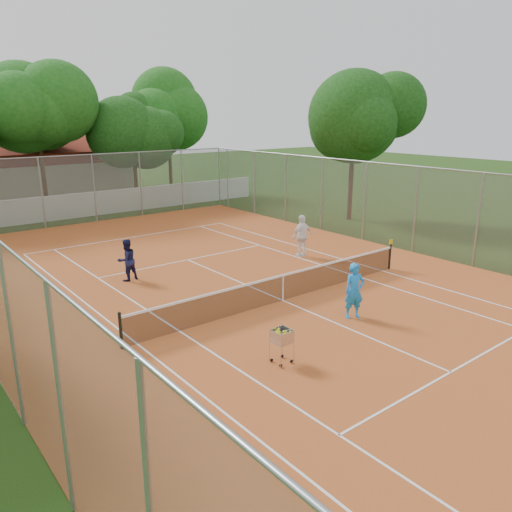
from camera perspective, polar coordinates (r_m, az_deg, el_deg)
ground at (r=17.47m, az=3.07°, el=-5.17°), size 120.00×120.00×0.00m
court_pad at (r=17.47m, az=3.07°, el=-5.13°), size 18.00×34.00×0.02m
court_lines at (r=17.47m, az=3.07°, el=-5.10°), size 10.98×23.78×0.01m
tennis_net at (r=17.30m, az=3.09°, el=-3.59°), size 11.88×0.10×0.98m
perimeter_fence at (r=16.86m, az=3.17°, el=1.19°), size 18.00×34.00×4.00m
boundary_wall at (r=33.47m, az=-19.05°, el=5.56°), size 26.00×0.30×1.50m
clubhouse at (r=42.31m, az=-26.49°, el=8.77°), size 16.40×9.00×4.40m
tropical_trees at (r=35.88m, az=-21.35°, el=12.85°), size 29.00×19.00×10.00m
player_near at (r=16.05m, az=11.17°, el=-3.93°), size 0.77×0.65×1.79m
player_far_left at (r=19.92m, az=-14.55°, el=-0.45°), size 0.89×0.75×1.64m
player_far_right at (r=22.63m, az=5.30°, el=2.31°), size 1.13×0.50×1.92m
ball_hopper at (r=13.13m, az=2.96°, el=-10.11°), size 0.56×0.56×1.01m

